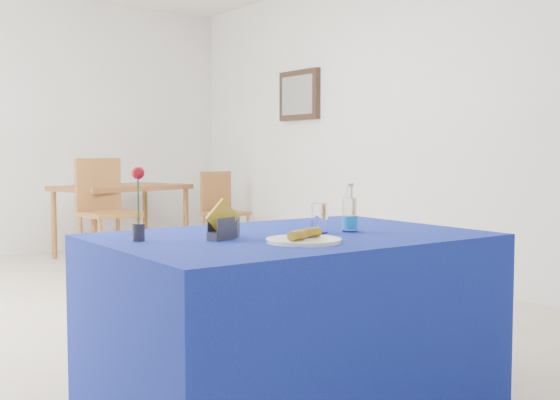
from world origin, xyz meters
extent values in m
plane|color=beige|center=(0.00, 0.00, 0.00)|extent=(7.00, 7.00, 0.00)
plane|color=silver|center=(0.00, 3.50, 1.40)|extent=(5.00, 0.00, 5.00)
plane|color=silver|center=(2.50, 0.00, 1.40)|extent=(0.00, 7.00, 7.00)
cube|color=black|center=(2.47, 1.60, 1.70)|extent=(0.06, 0.64, 0.52)
cube|color=#998C66|center=(2.44, 1.60, 1.70)|extent=(0.02, 0.52, 0.40)
cylinder|color=white|center=(-0.30, -2.13, 0.77)|extent=(0.30, 0.30, 0.01)
cylinder|color=white|center=(-0.05, -1.92, 0.82)|extent=(0.07, 0.07, 0.13)
cylinder|color=slate|center=(-0.43, -1.73, 0.80)|extent=(0.03, 0.03, 0.08)
cylinder|color=slate|center=(-0.42, -1.82, 0.80)|extent=(0.03, 0.03, 0.08)
cube|color=navy|center=(-0.19, -1.89, 0.38)|extent=(1.60, 1.10, 0.76)
cylinder|color=white|center=(0.09, -1.95, 0.83)|extent=(0.07, 0.07, 0.15)
cylinder|color=#0D78EA|center=(0.09, -1.95, 0.80)|extent=(0.07, 0.07, 0.06)
cylinder|color=white|center=(0.09, -1.95, 0.94)|extent=(0.03, 0.03, 0.05)
cylinder|color=white|center=(0.09, -1.95, 0.97)|extent=(0.03, 0.03, 0.01)
cube|color=#3B3A40|center=(-0.52, -1.87, 0.78)|extent=(0.15, 0.10, 0.03)
cube|color=#35353A|center=(-0.51, -1.89, 0.81)|extent=(0.12, 0.05, 0.09)
cube|color=#3B3A40|center=(-0.52, -1.84, 0.81)|extent=(0.12, 0.05, 0.09)
cube|color=gold|center=(-0.52, -1.87, 0.85)|extent=(0.15, 0.02, 0.15)
cylinder|color=#252429|center=(-0.81, -1.72, 0.80)|extent=(0.05, 0.05, 0.07)
cylinder|color=#165B22|center=(-0.81, -1.72, 0.91)|extent=(0.01, 0.01, 0.22)
sphere|color=red|center=(-0.81, -1.72, 1.03)|extent=(0.05, 0.05, 0.05)
cube|color=brown|center=(0.97, 2.77, 0.73)|extent=(1.48, 1.15, 0.05)
cylinder|color=#98592C|center=(0.48, 2.27, 0.35)|extent=(0.06, 0.06, 0.71)
cylinder|color=brown|center=(1.64, 2.58, 0.35)|extent=(0.06, 0.06, 0.71)
cylinder|color=olive|center=(0.30, 2.95, 0.35)|extent=(0.06, 0.06, 0.71)
cylinder|color=#985D2C|center=(1.46, 3.26, 0.35)|extent=(0.06, 0.06, 0.71)
cylinder|color=brown|center=(0.38, 1.84, 0.25)|extent=(0.04, 0.04, 0.50)
cylinder|color=brown|center=(0.78, 1.89, 0.25)|extent=(0.04, 0.04, 0.50)
cylinder|color=brown|center=(0.33, 2.24, 0.25)|extent=(0.04, 0.04, 0.50)
cylinder|color=brown|center=(0.73, 2.29, 0.25)|extent=(0.04, 0.04, 0.50)
cube|color=brown|center=(0.55, 2.07, 0.52)|extent=(0.52, 0.52, 0.04)
cube|color=brown|center=(0.53, 2.28, 0.79)|extent=(0.47, 0.10, 0.51)
cylinder|color=brown|center=(1.79, 2.03, 0.21)|extent=(0.03, 0.03, 0.43)
cylinder|color=brown|center=(2.13, 2.07, 0.21)|extent=(0.03, 0.03, 0.43)
cylinder|color=brown|center=(1.75, 2.37, 0.21)|extent=(0.03, 0.03, 0.43)
cylinder|color=brown|center=(2.09, 2.41, 0.21)|extent=(0.03, 0.03, 0.43)
cube|color=brown|center=(1.94, 2.22, 0.44)|extent=(0.44, 0.44, 0.04)
cube|color=brown|center=(1.92, 2.40, 0.68)|extent=(0.40, 0.08, 0.44)
cylinder|color=gold|center=(-0.36, -2.16, 0.79)|extent=(0.09, 0.06, 0.04)
cylinder|color=beige|center=(-0.32, -2.15, 0.79)|extent=(0.01, 0.03, 0.03)
cylinder|color=gold|center=(-0.25, -2.11, 0.79)|extent=(0.08, 0.05, 0.04)
cylinder|color=beige|center=(-0.21, -2.11, 0.79)|extent=(0.01, 0.03, 0.03)
camera|label=1|loc=(-1.96, -4.31, 1.12)|focal=45.00mm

